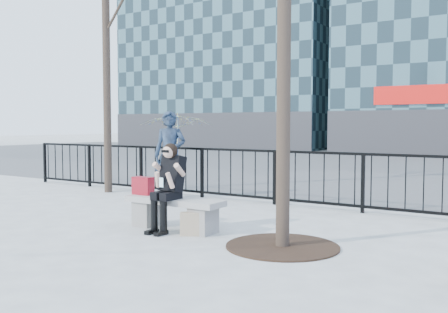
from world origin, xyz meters
The scene contains 10 objects.
ground centered at (0.00, 0.00, 0.00)m, with size 120.00×120.00×0.00m, color gray.
street_surface centered at (0.00, 15.00, 0.00)m, with size 60.00×23.00×0.01m, color #474747.
railing centered at (0.00, 3.00, 0.55)m, with size 14.00×0.06×1.10m.
tree_grate centered at (1.90, -0.10, 0.01)m, with size 1.50×1.50×0.02m, color black.
bench_main centered at (0.00, 0.00, 0.30)m, with size 1.65×0.46×0.49m.
seated_woman centered at (0.00, -0.16, 0.67)m, with size 0.50×0.64×1.34m.
handbag centered at (-0.65, 0.02, 0.63)m, with size 0.35×0.16×0.29m, color maroon.
shopping_bag centered at (0.49, -0.18, 0.17)m, with size 0.36×0.13×0.34m, color #CDAF91.
standing_man centered at (-2.11, 2.51, 0.96)m, with size 0.70×0.46×1.92m, color black.
vendor_umbrella centered at (-4.63, 5.94, 0.99)m, with size 2.16×2.20×1.98m, color yellow.
Camera 1 is at (4.77, -5.97, 1.62)m, focal length 40.00 mm.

